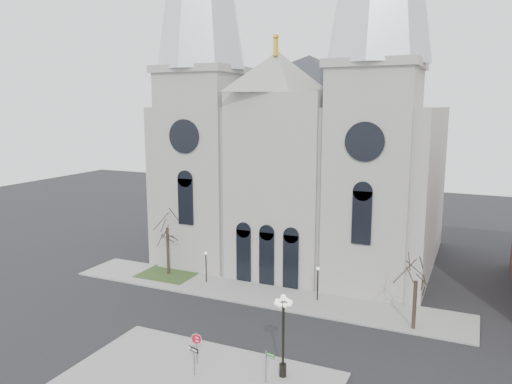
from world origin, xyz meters
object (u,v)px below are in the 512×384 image
at_px(stop_sign, 197,342).
at_px(street_name_sign, 267,364).
at_px(globe_lamp, 283,325).
at_px(one_way_sign, 194,355).

xyz_separation_m(stop_sign, street_name_sign, (5.51, -0.27, -0.30)).
height_order(globe_lamp, one_way_sign, globe_lamp).
bearing_deg(globe_lamp, stop_sign, -171.42).
distance_m(stop_sign, street_name_sign, 5.53).
xyz_separation_m(stop_sign, one_way_sign, (0.64, -1.43, -0.19)).
relative_size(one_way_sign, street_name_sign, 0.94).
height_order(globe_lamp, street_name_sign, globe_lamp).
bearing_deg(globe_lamp, street_name_sign, -118.23).
xyz_separation_m(stop_sign, globe_lamp, (6.16, 0.93, 2.03)).
xyz_separation_m(globe_lamp, one_way_sign, (-5.51, -2.36, -2.22)).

